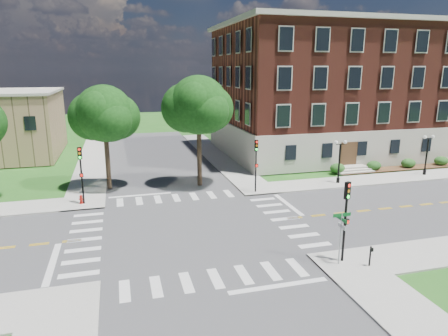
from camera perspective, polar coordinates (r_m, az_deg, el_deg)
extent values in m
plane|color=#215919|center=(28.78, -4.71, -8.64)|extent=(160.00, 160.00, 0.00)
cube|color=#3D3D3F|center=(28.78, -4.71, -8.63)|extent=(90.00, 12.00, 0.01)
cube|color=#3D3D3F|center=(28.78, -4.71, -8.63)|extent=(12.00, 90.00, 0.01)
cube|color=#9E9B93|center=(45.12, 23.30, -1.27)|extent=(34.00, 3.50, 0.12)
cube|color=#9E9B93|center=(51.88, -0.95, 1.76)|extent=(3.50, 34.00, 0.12)
cube|color=#9E9B93|center=(50.47, -18.27, 0.70)|extent=(3.50, 34.00, 0.12)
cube|color=silver|center=(33.97, 9.15, -5.18)|extent=(0.40, 5.50, 0.00)
cube|color=#B6B2A1|center=(56.74, 15.47, 4.53)|extent=(30.00, 20.00, 4.20)
cube|color=maroon|center=(56.05, 16.01, 12.62)|extent=(29.55, 19.70, 11.80)
cube|color=#B6B2A1|center=(56.29, 16.45, 18.88)|extent=(30.60, 20.60, 0.50)
cube|color=#472D19|center=(46.33, 17.40, 1.85)|extent=(2.00, 0.10, 2.80)
cylinder|color=black|center=(38.63, -16.25, 0.39)|extent=(0.44, 0.44, 4.44)
sphere|color=black|center=(37.83, -16.74, 7.47)|extent=(5.16, 5.16, 5.16)
cylinder|color=black|center=(38.10, -3.53, 1.16)|extent=(0.44, 0.44, 4.97)
sphere|color=black|center=(37.30, -3.65, 8.98)|extent=(5.43, 5.43, 5.43)
cylinder|color=black|center=(24.24, 16.81, -8.53)|extent=(0.14, 0.14, 3.80)
cube|color=black|center=(23.45, 17.22, -3.09)|extent=(0.38, 0.33, 1.00)
cylinder|color=red|center=(23.25, 17.45, -2.40)|extent=(0.18, 0.12, 0.18)
cylinder|color=orange|center=(23.34, 17.39, -3.18)|extent=(0.18, 0.12, 0.18)
cylinder|color=#19E533|center=(23.44, 17.33, -3.95)|extent=(0.18, 0.12, 0.18)
cube|color=black|center=(23.88, 17.14, -7.35)|extent=(0.32, 0.23, 0.30)
cylinder|color=black|center=(36.19, 4.56, -0.51)|extent=(0.14, 0.14, 3.80)
cube|color=black|center=(35.66, 4.63, 3.23)|extent=(0.36, 0.28, 1.00)
cylinder|color=red|center=(35.48, 4.71, 3.71)|extent=(0.19, 0.09, 0.18)
cylinder|color=orange|center=(35.54, 4.70, 3.19)|extent=(0.19, 0.09, 0.18)
cylinder|color=#19E533|center=(35.60, 4.69, 2.67)|extent=(0.19, 0.09, 0.18)
cube|color=black|center=(35.88, 4.67, 0.35)|extent=(0.32, 0.18, 0.30)
cylinder|color=black|center=(34.89, -19.61, -1.84)|extent=(0.14, 0.14, 3.80)
cube|color=black|center=(34.35, -19.93, 2.01)|extent=(0.37, 0.31, 1.00)
cylinder|color=red|center=(34.16, -20.00, 2.51)|extent=(0.19, 0.11, 0.18)
cylinder|color=orange|center=(34.22, -19.95, 1.97)|extent=(0.19, 0.11, 0.18)
cylinder|color=#19E533|center=(34.29, -19.90, 1.43)|extent=(0.19, 0.11, 0.18)
cube|color=black|center=(34.57, -19.71, -0.97)|extent=(0.32, 0.21, 0.30)
cylinder|color=black|center=(40.96, 15.96, -1.68)|extent=(0.32, 0.32, 0.50)
cylinder|color=black|center=(40.56, 16.12, 0.57)|extent=(0.16, 0.16, 3.80)
cube|color=black|center=(40.17, 16.31, 3.27)|extent=(1.00, 0.06, 0.06)
sphere|color=white|center=(39.88, 15.71, 3.53)|extent=(0.36, 0.36, 0.36)
sphere|color=white|center=(40.39, 16.93, 3.58)|extent=(0.36, 0.36, 0.36)
cylinder|color=black|center=(47.43, 26.72, -0.54)|extent=(0.32, 0.32, 0.50)
cylinder|color=black|center=(47.09, 26.93, 1.40)|extent=(0.16, 0.16, 3.80)
cube|color=black|center=(46.75, 27.20, 3.73)|extent=(1.00, 0.06, 0.06)
sphere|color=white|center=(46.39, 26.76, 3.96)|extent=(0.36, 0.36, 0.36)
sphere|color=white|center=(47.06, 27.68, 3.98)|extent=(0.36, 0.36, 0.36)
cylinder|color=gray|center=(23.92, 16.26, -9.70)|extent=(0.07, 0.07, 3.10)
cube|color=#0B5F24|center=(23.39, 16.50, -6.44)|extent=(1.10, 0.03, 0.20)
cube|color=#0B5F24|center=(23.47, 16.46, -7.02)|extent=(0.03, 1.10, 0.20)
cube|color=silver|center=(23.66, 16.49, -8.02)|extent=(0.03, 0.75, 0.25)
cylinder|color=black|center=(24.63, 20.14, -11.74)|extent=(0.10, 0.10, 1.20)
cube|color=black|center=(24.35, 20.40, -10.89)|extent=(0.14, 0.08, 0.22)
cylinder|color=#A9150D|center=(35.47, -19.69, -4.72)|extent=(0.32, 0.32, 0.10)
cylinder|color=#A9150D|center=(35.40, -19.72, -4.34)|extent=(0.22, 0.22, 0.60)
sphere|color=#A9150D|center=(35.30, -19.77, -3.83)|extent=(0.24, 0.24, 0.24)
cylinder|color=#A9150D|center=(35.37, -19.73, -4.22)|extent=(0.35, 0.12, 0.12)
cylinder|color=#A9150D|center=(35.37, -19.73, -4.22)|extent=(0.12, 0.35, 0.12)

